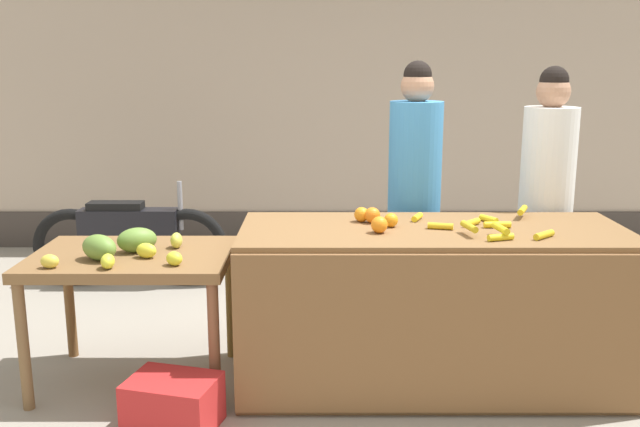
{
  "coord_description": "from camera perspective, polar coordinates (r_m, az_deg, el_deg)",
  "views": [
    {
      "loc": [
        -0.26,
        -3.72,
        1.81
      ],
      "look_at": [
        -0.28,
        0.15,
        0.96
      ],
      "focal_mm": 38.76,
      "sensor_mm": 36.0,
      "label": 1
    }
  ],
  "objects": [
    {
      "name": "side_table_wooden",
      "position": [
        4.03,
        -15.05,
        -4.43
      ],
      "size": [
        1.1,
        0.78,
        0.77
      ],
      "color": "brown",
      "rests_on": "ground"
    },
    {
      "name": "vendor_woman_white_shirt",
      "position": [
        4.67,
        18.28,
        0.53
      ],
      "size": [
        0.34,
        0.34,
        1.79
      ],
      "color": "#33333D",
      "rests_on": "ground"
    },
    {
      "name": "mango_papaya_pile",
      "position": [
        3.93,
        -15.74,
        -2.56
      ],
      "size": [
        0.74,
        0.61,
        0.14
      ],
      "color": "#DEDD48",
      "rests_on": "side_table_wooden"
    },
    {
      "name": "market_wall_back",
      "position": [
        6.8,
        2.44,
        10.76
      ],
      "size": [
        7.97,
        0.23,
        3.3
      ],
      "color": "tan",
      "rests_on": "ground"
    },
    {
      "name": "parked_motorcycle",
      "position": [
        5.86,
        -15.27,
        -1.98
      ],
      "size": [
        1.6,
        0.18,
        0.88
      ],
      "color": "black",
      "rests_on": "ground"
    },
    {
      "name": "vendor_woman_blue_shirt",
      "position": [
        4.52,
        7.94,
        0.88
      ],
      "size": [
        0.34,
        0.34,
        1.82
      ],
      "color": "#33333D",
      "rests_on": "ground"
    },
    {
      "name": "banana_bunch_pile",
      "position": [
        3.9,
        13.77,
        -0.9
      ],
      "size": [
        0.72,
        0.64,
        0.07
      ],
      "color": "yellow",
      "rests_on": "fruit_stall_counter"
    },
    {
      "name": "fruit_stall_counter",
      "position": [
        4.0,
        9.33,
        -7.61
      ],
      "size": [
        2.15,
        0.86,
        0.91
      ],
      "color": "brown",
      "rests_on": "ground"
    },
    {
      "name": "produce_crate",
      "position": [
        3.69,
        -11.87,
        -15.05
      ],
      "size": [
        0.51,
        0.42,
        0.26
      ],
      "primitive_type": "cube",
      "rotation": [
        0.0,
        0.0,
        -0.26
      ],
      "color": "red",
      "rests_on": "ground"
    },
    {
      "name": "produce_sack",
      "position": [
        4.75,
        -2.93,
        -6.96
      ],
      "size": [
        0.44,
        0.46,
        0.48
      ],
      "primitive_type": "ellipsoid",
      "rotation": [
        0.0,
        0.0,
        2.07
      ],
      "color": "maroon",
      "rests_on": "ground"
    },
    {
      "name": "orange_pile",
      "position": [
        3.88,
        4.75,
        -0.42
      ],
      "size": [
        0.24,
        0.35,
        0.09
      ],
      "color": "orange",
      "rests_on": "fruit_stall_counter"
    },
    {
      "name": "ground_plane",
      "position": [
        4.15,
        3.9,
        -13.54
      ],
      "size": [
        24.0,
        24.0,
        0.0
      ],
      "primitive_type": "plane",
      "color": "gray"
    }
  ]
}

